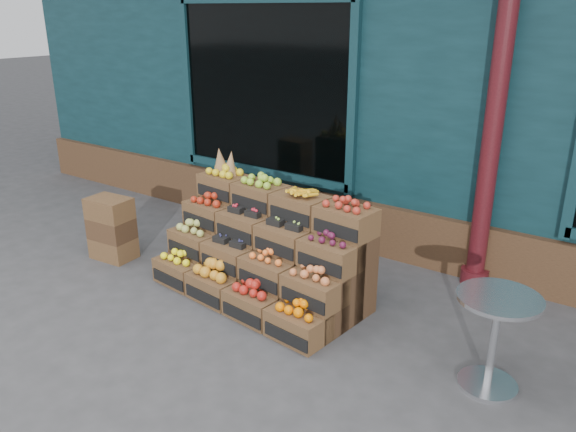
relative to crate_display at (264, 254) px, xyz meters
The scene contains 6 objects.
ground 0.90m from the crate_display, 55.42° to the right, with size 60.00×60.00×0.00m, color #38383A.
shop_facade 4.90m from the crate_display, 84.12° to the left, with size 12.00×6.24×4.80m.
crate_display is the anchor object (origin of this frame).
spare_crates 1.93m from the crate_display, behind, with size 0.50×0.37×0.71m.
bistro_table 2.29m from the crate_display, ahead, with size 0.60×0.60×0.76m.
shopkeeper 2.44m from the crate_display, 114.18° to the left, with size 0.73×0.48×2.01m, color #185429.
Camera 1 is at (2.62, -3.31, 2.66)m, focal length 35.00 mm.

